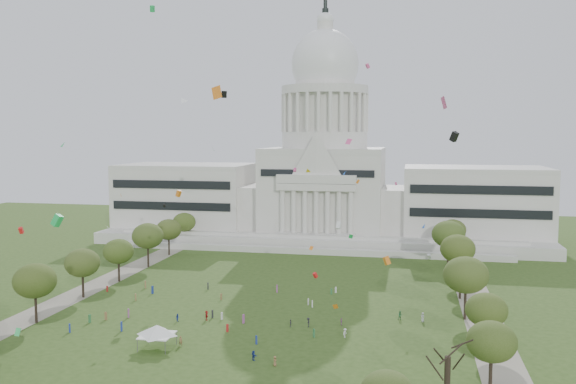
% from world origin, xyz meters
% --- Properties ---
extents(ground, '(400.00, 400.00, 0.00)m').
position_xyz_m(ground, '(0.00, 0.00, 0.00)').
color(ground, '#304B18').
rests_on(ground, ground).
extents(capitol, '(160.00, 64.50, 91.30)m').
position_xyz_m(capitol, '(0.00, 113.59, 22.30)').
color(capitol, beige).
rests_on(capitol, ground).
extents(path_left, '(8.00, 160.00, 0.04)m').
position_xyz_m(path_left, '(-48.00, 30.00, 0.02)').
color(path_left, gray).
rests_on(path_left, ground).
extents(path_right, '(8.00, 160.00, 0.04)m').
position_xyz_m(path_right, '(48.00, 30.00, 0.02)').
color(path_right, gray).
rests_on(path_right, ground).
extents(row_tree_r_0, '(7.67, 7.67, 10.91)m').
position_xyz_m(row_tree_r_0, '(44.94, -19.59, 7.75)').
color(row_tree_r_0, black).
rests_on(row_tree_r_0, ground).
extents(row_tree_l_1, '(8.86, 8.86, 12.59)m').
position_xyz_m(row_tree_l_1, '(-44.07, -2.96, 8.95)').
color(row_tree_l_1, black).
rests_on(row_tree_l_1, ground).
extents(row_tree_r_1, '(7.58, 7.58, 10.78)m').
position_xyz_m(row_tree_r_1, '(46.22, -1.75, 7.66)').
color(row_tree_r_1, black).
rests_on(row_tree_r_1, ground).
extents(row_tree_l_2, '(8.42, 8.42, 11.97)m').
position_xyz_m(row_tree_l_2, '(-45.04, 17.30, 8.51)').
color(row_tree_l_2, black).
rests_on(row_tree_l_2, ground).
extents(row_tree_r_2, '(9.55, 9.55, 13.58)m').
position_xyz_m(row_tree_r_2, '(44.17, 17.44, 9.66)').
color(row_tree_r_2, black).
rests_on(row_tree_r_2, ground).
extents(row_tree_l_3, '(8.12, 8.12, 11.55)m').
position_xyz_m(row_tree_l_3, '(-44.09, 33.92, 8.21)').
color(row_tree_l_3, black).
rests_on(row_tree_l_3, ground).
extents(row_tree_r_3, '(7.01, 7.01, 9.98)m').
position_xyz_m(row_tree_r_3, '(44.40, 34.48, 7.08)').
color(row_tree_r_3, black).
rests_on(row_tree_r_3, ground).
extents(row_tree_l_4, '(9.29, 9.29, 13.21)m').
position_xyz_m(row_tree_l_4, '(-44.08, 52.42, 9.39)').
color(row_tree_l_4, black).
rests_on(row_tree_l_4, ground).
extents(row_tree_r_4, '(9.19, 9.19, 13.06)m').
position_xyz_m(row_tree_r_4, '(44.76, 50.04, 9.29)').
color(row_tree_r_4, black).
rests_on(row_tree_r_4, ground).
extents(row_tree_l_5, '(8.33, 8.33, 11.85)m').
position_xyz_m(row_tree_l_5, '(-45.22, 71.01, 8.42)').
color(row_tree_l_5, black).
rests_on(row_tree_l_5, ground).
extents(row_tree_r_5, '(9.82, 9.82, 13.96)m').
position_xyz_m(row_tree_r_5, '(43.49, 70.19, 9.93)').
color(row_tree_r_5, black).
rests_on(row_tree_r_5, ground).
extents(row_tree_l_6, '(8.19, 8.19, 11.64)m').
position_xyz_m(row_tree_l_6, '(-46.87, 89.14, 8.27)').
color(row_tree_l_6, black).
rests_on(row_tree_l_6, ground).
extents(row_tree_r_6, '(8.42, 8.42, 11.97)m').
position_xyz_m(row_tree_r_6, '(45.96, 88.13, 8.51)').
color(row_tree_r_6, black).
rests_on(row_tree_r_6, ground).
extents(big_bare_tree, '(6.00, 5.00, 12.80)m').
position_xyz_m(big_bare_tree, '(38.00, -28.00, 8.67)').
color(big_bare_tree, black).
rests_on(big_bare_tree, ground).
extents(event_tent, '(8.27, 8.27, 4.51)m').
position_xyz_m(event_tent, '(-12.94, -12.24, 3.50)').
color(event_tent, '#4C4C4C').
rests_on(event_tent, ground).
extents(person_0, '(1.05, 1.17, 2.00)m').
position_xyz_m(person_0, '(35.33, 13.94, 1.00)').
color(person_0, silver).
rests_on(person_0, ground).
extents(person_2, '(1.06, 0.85, 1.89)m').
position_xyz_m(person_2, '(30.65, 14.51, 0.95)').
color(person_2, '#33723F').
rests_on(person_2, ground).
extents(person_3, '(1.07, 1.42, 1.97)m').
position_xyz_m(person_3, '(12.29, 5.59, 0.98)').
color(person_3, '#26262B').
rests_on(person_3, ground).
extents(person_4, '(0.84, 1.04, 1.56)m').
position_xyz_m(person_4, '(8.70, 5.04, 0.78)').
color(person_4, '#4C4C51').
rests_on(person_4, ground).
extents(person_5, '(1.45, 2.05, 2.05)m').
position_xyz_m(person_5, '(-9.70, 5.97, 1.03)').
color(person_5, '#B21E1E').
rests_on(person_5, ground).
extents(person_6, '(0.85, 1.00, 1.74)m').
position_xyz_m(person_6, '(10.25, -16.33, 0.87)').
color(person_6, olive).
rests_on(person_6, ground).
extents(person_7, '(0.80, 0.68, 1.87)m').
position_xyz_m(person_7, '(-9.23, -10.10, 0.93)').
color(person_7, olive).
rests_on(person_7, ground).
extents(person_8, '(0.93, 0.86, 1.63)m').
position_xyz_m(person_8, '(-15.43, 3.92, 0.82)').
color(person_8, navy).
rests_on(person_8, ground).
extents(person_9, '(1.04, 1.33, 1.83)m').
position_xyz_m(person_9, '(20.37, 0.66, 0.91)').
color(person_9, silver).
rests_on(person_9, ground).
extents(person_10, '(0.52, 0.88, 1.45)m').
position_xyz_m(person_10, '(18.77, 8.30, 0.73)').
color(person_10, '#994C8C').
rests_on(person_10, ground).
extents(person_11, '(1.64, 1.58, 1.76)m').
position_xyz_m(person_11, '(6.04, -14.62, 0.88)').
color(person_11, navy).
rests_on(person_11, ground).
extents(distant_crowd, '(56.83, 41.66, 1.95)m').
position_xyz_m(distant_crowd, '(-14.41, 12.48, 0.87)').
color(distant_crowd, '#33723F').
rests_on(distant_crowd, ground).
extents(kite_swarm, '(77.06, 100.71, 57.55)m').
position_xyz_m(kite_swarm, '(2.26, 3.89, 26.85)').
color(kite_swarm, '#E54C8C').
rests_on(kite_swarm, ground).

